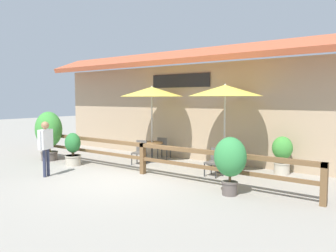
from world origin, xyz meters
TOP-DOWN VIEW (x-y plane):
  - ground_plane at (0.00, 0.00)m, footprint 60.00×60.00m
  - building_facade at (-0.00, 4.10)m, footprint 14.28×1.49m
  - patio_railing at (0.00, 1.05)m, footprint 10.40×0.14m
  - patio_umbrella_near at (-1.04, 2.77)m, footprint 2.30×2.30m
  - dining_table_near at (-1.04, 2.77)m, footprint 0.82×0.82m
  - chair_near_streetside at (-1.06, 2.12)m, footprint 0.50×0.50m
  - chair_near_wallside at (-1.00, 3.42)m, footprint 0.51×0.51m
  - patio_umbrella_middle at (1.91, 2.74)m, footprint 2.30×2.30m
  - dining_table_middle at (1.91, 2.74)m, footprint 0.82×0.82m
  - chair_middle_streetside at (1.92, 2.11)m, footprint 0.44×0.44m
  - chair_middle_wallside at (1.87, 3.37)m, footprint 0.48×0.48m
  - potted_plant_broad_leaf at (3.14, 0.59)m, footprint 0.79×0.71m
  - potted_plant_small_flowering at (-2.80, 0.59)m, footprint 0.57×0.55m
  - potted_plant_entrance_palm at (-4.29, 0.65)m, footprint 1.05×0.95m
  - potted_plant_corner_fern at (3.46, 3.55)m, footprint 0.62×0.55m
  - pedestrian at (-2.09, -0.92)m, footprint 0.33×0.55m

SIDE VIEW (x-z plane):
  - ground_plane at x=0.00m, z-range 0.00..0.00m
  - chair_near_streetside at x=-1.06m, z-range 0.05..0.88m
  - chair_near_wallside at x=-1.00m, z-range 0.05..0.88m
  - chair_middle_streetside at x=1.92m, z-range 0.05..0.88m
  - chair_middle_wallside at x=1.87m, z-range 0.05..0.88m
  - dining_table_near at x=-1.04m, z-range 0.21..0.93m
  - dining_table_middle at x=1.91m, z-range 0.21..0.93m
  - potted_plant_small_flowering at x=-2.80m, z-range 0.02..1.15m
  - potted_plant_corner_fern at x=3.46m, z-range 0.06..1.23m
  - patio_railing at x=0.00m, z-range 0.22..1.17m
  - potted_plant_broad_leaf at x=3.14m, z-range 0.17..1.57m
  - pedestrian at x=-2.09m, z-range 0.23..1.88m
  - potted_plant_entrance_palm at x=-4.29m, z-range 0.17..2.00m
  - building_facade at x=0.00m, z-range 0.05..4.28m
  - patio_umbrella_near at x=-1.04m, z-range 1.17..3.95m
  - patio_umbrella_middle at x=1.91m, z-range 1.17..3.95m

